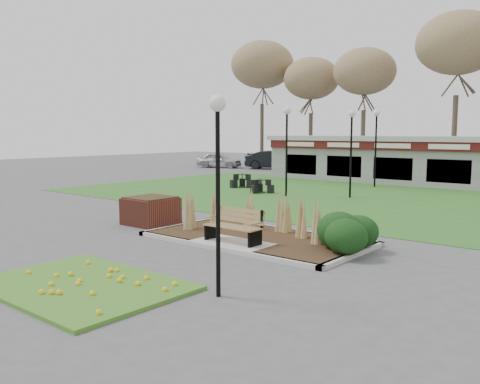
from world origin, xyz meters
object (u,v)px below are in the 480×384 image
Objects in this scene: lamp_post_mid_left at (287,132)px; car_blue at (270,160)px; bistro_set_b at (262,188)px; car_black at (274,160)px; lamp_post_far_left at (376,131)px; lamp_post_mid_right at (351,134)px; lamp_post_near_left at (218,151)px; brick_planter at (151,210)px; food_pavilion at (457,161)px; car_silver at (219,160)px; park_bench at (235,225)px; bistro_set_a at (242,183)px.

lamp_post_mid_left reaches higher than car_blue.
bistro_set_b is 0.27× the size of car_black.
lamp_post_mid_left is 0.99× the size of lamp_post_far_left.
lamp_post_mid_right is at bearing -154.68° from car_blue.
lamp_post_near_left is at bearing -60.41° from lamp_post_mid_left.
brick_planter is 0.06× the size of food_pavilion.
car_silver is at bearing 119.65° from car_blue.
lamp_post_near_left is 35.84m from car_silver.
lamp_post_mid_right is 5.39m from bistro_set_b.
park_bench is 32.43m from car_blue.
park_bench is 0.43× the size of car_silver.
car_silver is 4.67m from car_blue.
lamp_post_mid_left is at bearing -102.67° from lamp_post_far_left.
car_black is (-16.48, 4.98, -0.70)m from food_pavilion.
lamp_post_mid_right reaches higher than lamp_post_near_left.
park_bench is at bearing -62.86° from lamp_post_mid_left.
park_bench is 11.53m from lamp_post_mid_left.
brick_planter is at bearing -75.38° from bistro_set_b.
lamp_post_mid_right is 0.95× the size of lamp_post_far_left.
park_bench is 0.36× the size of car_black.
lamp_post_mid_right reaches higher than brick_planter.
brick_planter is at bearing -100.38° from lamp_post_mid_right.
lamp_post_near_left is 0.96× the size of car_silver.
lamp_post_far_left is (-1.17, 5.28, 0.16)m from lamp_post_mid_right.
lamp_post_mid_right is 3.31× the size of bistro_set_b.
lamp_post_mid_left is 3.44× the size of bistro_set_b.
lamp_post_near_left is 3.02× the size of bistro_set_b.
bistro_set_a is at bearing -138.40° from lamp_post_far_left.
bistro_set_a is (-9.31, -8.02, -1.21)m from food_pavilion.
bistro_set_b is at bearing 104.62° from brick_planter.
lamp_post_mid_right is at bearing 28.69° from lamp_post_mid_left.
lamp_post_far_left is 3.49× the size of bistro_set_b.
brick_planter is at bearing 170.31° from park_bench.
lamp_post_mid_left is at bearing -151.31° from lamp_post_mid_right.
brick_planter is at bearing -92.83° from lamp_post_far_left.
lamp_post_near_left is 0.87× the size of lamp_post_far_left.
car_blue reaches higher than brick_planter.
bistro_set_b is (-3.29, -6.41, -2.96)m from lamp_post_far_left.
food_pavilion is 5.89× the size of lamp_post_mid_right.
car_silver is at bearing 127.05° from brick_planter.
car_blue is (-14.73, 10.00, -2.57)m from lamp_post_far_left.
lamp_post_near_left is 36.83m from car_blue.
lamp_post_near_left reaches higher than bistro_set_b.
brick_planter is 19.49m from food_pavilion.
park_bench is at bearing -51.48° from bistro_set_a.
lamp_post_mid_left is at bearing 94.49° from brick_planter.
car_black is at bearing -93.12° from car_silver.
lamp_post_far_left is at bearing 87.17° from brick_planter.
car_silver is at bearing 85.21° from car_black.
lamp_post_mid_left is 6.92m from lamp_post_far_left.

